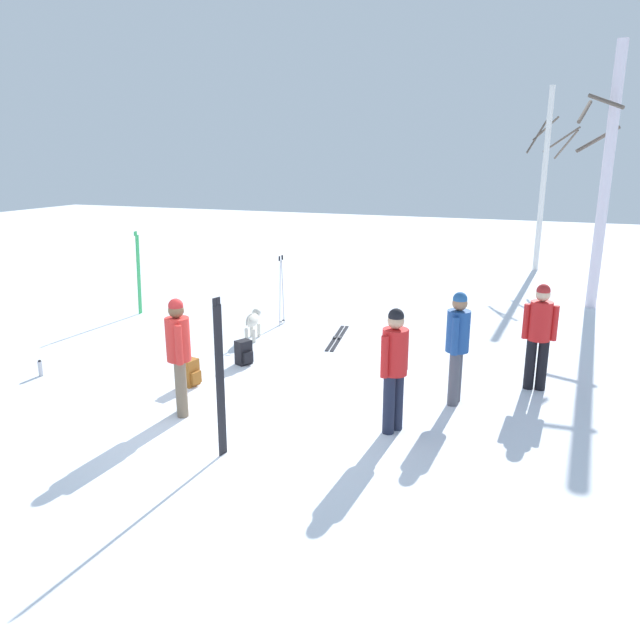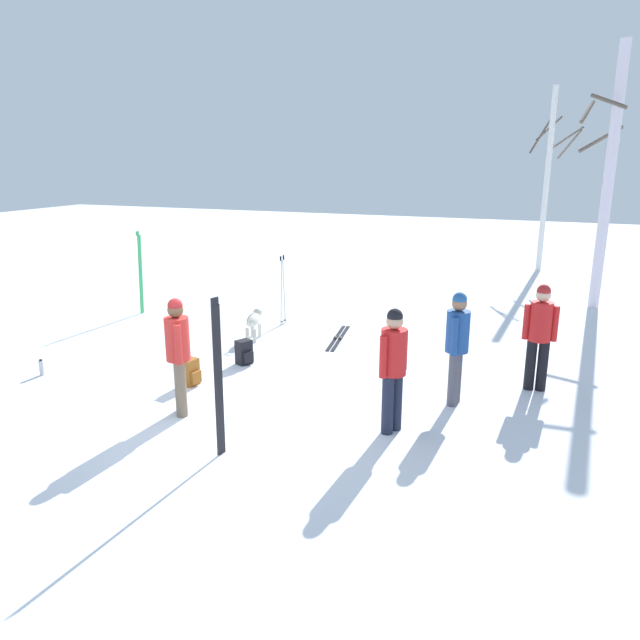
{
  "view_description": "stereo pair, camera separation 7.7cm",
  "coord_description": "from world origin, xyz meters",
  "px_view_note": "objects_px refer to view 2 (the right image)",
  "views": [
    {
      "loc": [
        4.16,
        -6.67,
        3.61
      ],
      "look_at": [
        0.76,
        2.18,
        1.0
      ],
      "focal_mm": 33.62,
      "sensor_mm": 36.0,
      "label": 1
    },
    {
      "loc": [
        4.23,
        -6.65,
        3.61
      ],
      "look_at": [
        0.76,
        2.18,
        1.0
      ],
      "focal_mm": 33.62,
      "sensor_mm": 36.0,
      "label": 2
    }
  ],
  "objects_px": {
    "person_0": "(393,363)",
    "backpack_1": "(190,372)",
    "person_2": "(178,349)",
    "water_bottle_0": "(42,368)",
    "person_3": "(540,331)",
    "backpack_0": "(244,352)",
    "birch_tree_0": "(548,177)",
    "birch_tree_1": "(608,177)",
    "dog": "(254,320)",
    "ski_pair_lying_0": "(338,338)",
    "ski_pair_planted_0": "(140,273)",
    "ski_pair_planted_1": "(218,379)",
    "person_1": "(457,341)",
    "ski_poles_0": "(283,288)"
  },
  "relations": [
    {
      "from": "backpack_1",
      "to": "water_bottle_0",
      "type": "height_order",
      "value": "backpack_1"
    },
    {
      "from": "person_2",
      "to": "dog",
      "type": "bearing_deg",
      "value": 101.3
    },
    {
      "from": "ski_poles_0",
      "to": "person_0",
      "type": "bearing_deg",
      "value": -50.09
    },
    {
      "from": "person_1",
      "to": "ski_pair_lying_0",
      "type": "xyz_separation_m",
      "value": [
        -2.74,
        2.49,
        -0.97
      ]
    },
    {
      "from": "person_2",
      "to": "person_3",
      "type": "relative_size",
      "value": 1.0
    },
    {
      "from": "person_1",
      "to": "backpack_1",
      "type": "relative_size",
      "value": 3.9
    },
    {
      "from": "birch_tree_1",
      "to": "ski_pair_planted_0",
      "type": "bearing_deg",
      "value": -155.88
    },
    {
      "from": "person_2",
      "to": "water_bottle_0",
      "type": "height_order",
      "value": "person_2"
    },
    {
      "from": "backpack_1",
      "to": "birch_tree_0",
      "type": "relative_size",
      "value": 0.08
    },
    {
      "from": "ski_pair_planted_0",
      "to": "water_bottle_0",
      "type": "bearing_deg",
      "value": -75.69
    },
    {
      "from": "person_3",
      "to": "ski_pair_planted_0",
      "type": "relative_size",
      "value": 0.89
    },
    {
      "from": "backpack_0",
      "to": "ski_pair_planted_1",
      "type": "bearing_deg",
      "value": -66.43
    },
    {
      "from": "ski_pair_planted_0",
      "to": "backpack_1",
      "type": "xyz_separation_m",
      "value": [
        3.66,
        -3.57,
        -0.75
      ]
    },
    {
      "from": "birch_tree_1",
      "to": "backpack_0",
      "type": "bearing_deg",
      "value": -131.3
    },
    {
      "from": "ski_pair_planted_0",
      "to": "water_bottle_0",
      "type": "height_order",
      "value": "ski_pair_planted_0"
    },
    {
      "from": "person_2",
      "to": "water_bottle_0",
      "type": "relative_size",
      "value": 6.17
    },
    {
      "from": "person_0",
      "to": "backpack_1",
      "type": "xyz_separation_m",
      "value": [
        -3.48,
        0.45,
        -0.77
      ]
    },
    {
      "from": "ski_pair_planted_1",
      "to": "birch_tree_1",
      "type": "bearing_deg",
      "value": 64.87
    },
    {
      "from": "person_0",
      "to": "ski_pair_lying_0",
      "type": "xyz_separation_m",
      "value": [
        -2.11,
        3.76,
        -0.97
      ]
    },
    {
      "from": "person_0",
      "to": "birch_tree_0",
      "type": "xyz_separation_m",
      "value": [
        1.42,
        13.3,
        1.99
      ]
    },
    {
      "from": "person_3",
      "to": "ski_pair_planted_0",
      "type": "height_order",
      "value": "ski_pair_planted_0"
    },
    {
      "from": "person_1",
      "to": "backpack_0",
      "type": "bearing_deg",
      "value": 173.79
    },
    {
      "from": "person_2",
      "to": "ski_poles_0",
      "type": "bearing_deg",
      "value": 97.56
    },
    {
      "from": "ski_pair_planted_0",
      "to": "ski_pair_planted_1",
      "type": "relative_size",
      "value": 0.96
    },
    {
      "from": "ski_pair_lying_0",
      "to": "birch_tree_1",
      "type": "relative_size",
      "value": 0.29
    },
    {
      "from": "ski_pair_planted_0",
      "to": "backpack_1",
      "type": "height_order",
      "value": "ski_pair_planted_0"
    },
    {
      "from": "backpack_0",
      "to": "water_bottle_0",
      "type": "distance_m",
      "value": 3.43
    },
    {
      "from": "ski_pair_lying_0",
      "to": "birch_tree_1",
      "type": "bearing_deg",
      "value": 43.76
    },
    {
      "from": "person_0",
      "to": "water_bottle_0",
      "type": "bearing_deg",
      "value": -179.17
    },
    {
      "from": "ski_pair_planted_1",
      "to": "backpack_0",
      "type": "bearing_deg",
      "value": 113.57
    },
    {
      "from": "backpack_1",
      "to": "backpack_0",
      "type": "bearing_deg",
      "value": 75.31
    },
    {
      "from": "water_bottle_0",
      "to": "person_0",
      "type": "bearing_deg",
      "value": 0.83
    },
    {
      "from": "person_0",
      "to": "person_1",
      "type": "xyz_separation_m",
      "value": [
        0.63,
        1.27,
        0.0
      ]
    },
    {
      "from": "dog",
      "to": "person_0",
      "type": "bearing_deg",
      "value": -40.01
    },
    {
      "from": "person_1",
      "to": "water_bottle_0",
      "type": "bearing_deg",
      "value": -168.59
    },
    {
      "from": "dog",
      "to": "ski_pair_lying_0",
      "type": "height_order",
      "value": "dog"
    },
    {
      "from": "person_0",
      "to": "backpack_0",
      "type": "relative_size",
      "value": 3.9
    },
    {
      "from": "person_0",
      "to": "ski_pair_lying_0",
      "type": "distance_m",
      "value": 4.42
    },
    {
      "from": "birch_tree_1",
      "to": "ski_pair_planted_1",
      "type": "bearing_deg",
      "value": -115.13
    },
    {
      "from": "birch_tree_1",
      "to": "dog",
      "type": "bearing_deg",
      "value": -140.51
    },
    {
      "from": "person_3",
      "to": "ski_pair_planted_1",
      "type": "height_order",
      "value": "ski_pair_planted_1"
    },
    {
      "from": "person_1",
      "to": "person_3",
      "type": "xyz_separation_m",
      "value": [
        1.11,
        1.02,
        0.0
      ]
    },
    {
      "from": "person_2",
      "to": "person_3",
      "type": "distance_m",
      "value": 5.51
    },
    {
      "from": "ski_pair_planted_1",
      "to": "backpack_0",
      "type": "distance_m",
      "value": 3.45
    },
    {
      "from": "person_0",
      "to": "birch_tree_0",
      "type": "height_order",
      "value": "birch_tree_0"
    },
    {
      "from": "ski_poles_0",
      "to": "birch_tree_0",
      "type": "height_order",
      "value": "birch_tree_0"
    },
    {
      "from": "dog",
      "to": "person_1",
      "type": "bearing_deg",
      "value": -23.02
    },
    {
      "from": "ski_pair_planted_0",
      "to": "backpack_0",
      "type": "xyz_separation_m",
      "value": [
        3.99,
        -2.35,
        -0.75
      ]
    },
    {
      "from": "water_bottle_0",
      "to": "birch_tree_1",
      "type": "relative_size",
      "value": 0.05
    },
    {
      "from": "ski_pair_lying_0",
      "to": "water_bottle_0",
      "type": "xyz_separation_m",
      "value": [
        -3.98,
        -3.85,
        0.12
      ]
    }
  ]
}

